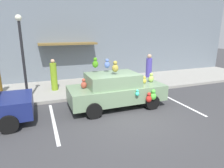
{
  "coord_description": "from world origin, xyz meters",
  "views": [
    {
      "loc": [
        -3.24,
        -6.18,
        3.35
      ],
      "look_at": [
        -0.03,
        2.18,
        0.9
      ],
      "focal_mm": 31.41,
      "sensor_mm": 36.0,
      "label": 1
    }
  ],
  "objects_px": {
    "plush_covered_car": "(116,90)",
    "street_lamp_post": "(22,50)",
    "pedestrian_walking_past": "(149,71)",
    "teddy_bear_on_sidewalk": "(96,84)",
    "pedestrian_near_shopfront": "(54,76)"
  },
  "relations": [
    {
      "from": "plush_covered_car",
      "to": "pedestrian_near_shopfront",
      "type": "xyz_separation_m",
      "value": [
        -2.39,
        3.16,
        0.15
      ]
    },
    {
      "from": "plush_covered_car",
      "to": "pedestrian_walking_past",
      "type": "height_order",
      "value": "plush_covered_car"
    },
    {
      "from": "plush_covered_car",
      "to": "street_lamp_post",
      "type": "relative_size",
      "value": 1.1
    },
    {
      "from": "pedestrian_near_shopfront",
      "to": "plush_covered_car",
      "type": "bearing_deg",
      "value": -52.83
    },
    {
      "from": "street_lamp_post",
      "to": "pedestrian_walking_past",
      "type": "bearing_deg",
      "value": 0.82
    },
    {
      "from": "street_lamp_post",
      "to": "plush_covered_car",
      "type": "bearing_deg",
      "value": -27.26
    },
    {
      "from": "plush_covered_car",
      "to": "street_lamp_post",
      "type": "height_order",
      "value": "street_lamp_post"
    },
    {
      "from": "street_lamp_post",
      "to": "pedestrian_walking_past",
      "type": "height_order",
      "value": "street_lamp_post"
    },
    {
      "from": "street_lamp_post",
      "to": "pedestrian_near_shopfront",
      "type": "bearing_deg",
      "value": 42.14
    },
    {
      "from": "teddy_bear_on_sidewalk",
      "to": "pedestrian_walking_past",
      "type": "xyz_separation_m",
      "value": [
        3.17,
        -0.26,
        0.55
      ]
    },
    {
      "from": "teddy_bear_on_sidewalk",
      "to": "pedestrian_near_shopfront",
      "type": "relative_size",
      "value": 0.43
    },
    {
      "from": "teddy_bear_on_sidewalk",
      "to": "pedestrian_near_shopfront",
      "type": "distance_m",
      "value": 2.35
    },
    {
      "from": "pedestrian_walking_past",
      "to": "street_lamp_post",
      "type": "bearing_deg",
      "value": -179.18
    },
    {
      "from": "teddy_bear_on_sidewalk",
      "to": "pedestrian_walking_past",
      "type": "bearing_deg",
      "value": -4.62
    },
    {
      "from": "teddy_bear_on_sidewalk",
      "to": "street_lamp_post",
      "type": "relative_size",
      "value": 0.19
    }
  ]
}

